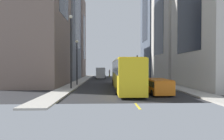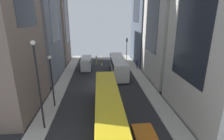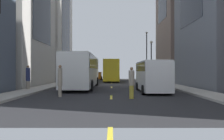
# 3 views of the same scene
# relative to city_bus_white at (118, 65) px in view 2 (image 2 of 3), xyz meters

# --- Properties ---
(ground_plane) EXTENTS (40.12, 40.12, 0.00)m
(ground_plane) POSITION_rel_city_bus_white_xyz_m (3.03, 4.91, -2.01)
(ground_plane) COLOR #28282B
(sidewalk_west) EXTENTS (2.11, 44.00, 0.15)m
(sidewalk_west) POSITION_rel_city_bus_white_xyz_m (-3.98, 4.91, -1.93)
(sidewalk_west) COLOR #B2ADA3
(sidewalk_west) RESTS_ON ground
(sidewalk_east) EXTENTS (2.11, 44.00, 0.15)m
(sidewalk_east) POSITION_rel_city_bus_white_xyz_m (10.04, 4.91, -1.93)
(sidewalk_east) COLOR #B2ADA3
(sidewalk_east) RESTS_ON ground
(lane_stripe_0) EXTENTS (0.16, 2.00, 0.01)m
(lane_stripe_0) POSITION_rel_city_bus_white_xyz_m (3.03, -16.09, -2.00)
(lane_stripe_0) COLOR yellow
(lane_stripe_0) RESTS_ON ground
(lane_stripe_1) EXTENTS (0.16, 2.00, 0.01)m
(lane_stripe_1) POSITION_rel_city_bus_white_xyz_m (3.03, -7.69, -2.00)
(lane_stripe_1) COLOR yellow
(lane_stripe_1) RESTS_ON ground
(lane_stripe_2) EXTENTS (0.16, 2.00, 0.01)m
(lane_stripe_2) POSITION_rel_city_bus_white_xyz_m (3.03, 0.71, -2.00)
(lane_stripe_2) COLOR yellow
(lane_stripe_2) RESTS_ON ground
(lane_stripe_3) EXTENTS (0.16, 2.00, 0.01)m
(lane_stripe_3) POSITION_rel_city_bus_white_xyz_m (3.03, 9.11, -2.00)
(lane_stripe_3) COLOR yellow
(lane_stripe_3) RESTS_ON ground
(lane_stripe_4) EXTENTS (0.16, 2.00, 0.01)m
(lane_stripe_4) POSITION_rel_city_bus_white_xyz_m (3.03, 17.51, -2.00)
(lane_stripe_4) COLOR yellow
(lane_stripe_4) RESTS_ON ground
(building_west_1) EXTENTS (9.86, 11.18, 22.89)m
(building_west_1) POSITION_rel_city_bus_white_xyz_m (-10.12, 3.09, 9.44)
(building_west_1) COLOR beige
(building_west_1) RESTS_ON ground
(building_east_0) EXTENTS (9.41, 7.53, 21.83)m
(building_east_0) POSITION_rel_city_bus_white_xyz_m (15.95, -11.61, 8.91)
(building_east_0) COLOR #7A665B
(building_east_0) RESTS_ON ground
(city_bus_white) EXTENTS (2.80, 11.08, 3.35)m
(city_bus_white) POSITION_rel_city_bus_white_xyz_m (0.00, 0.00, 0.00)
(city_bus_white) COLOR silver
(city_bus_white) RESTS_ON ground
(streetcar_yellow) EXTENTS (2.70, 14.85, 3.59)m
(streetcar_yellow) POSITION_rel_city_bus_white_xyz_m (2.96, 16.30, 0.12)
(streetcar_yellow) COLOR yellow
(streetcar_yellow) RESTS_ON ground
(delivery_van_white) EXTENTS (2.25, 5.76, 2.58)m
(delivery_van_white) POSITION_rel_city_bus_white_xyz_m (6.45, -4.27, -0.49)
(delivery_van_white) COLOR white
(delivery_van_white) RESTS_ON ground
(pedestrian_waiting_curb) EXTENTS (0.37, 0.37, 2.03)m
(pedestrian_waiting_curb) POSITION_rel_city_bus_white_xyz_m (4.33, -8.40, -0.93)
(pedestrian_waiting_curb) COLOR gold
(pedestrian_waiting_curb) RESTS_ON ground
(pedestrian_walking_far) EXTENTS (0.32, 0.32, 2.19)m
(pedestrian_walking_far) POSITION_rel_city_bus_white_xyz_m (-0.50, -7.41, -0.84)
(pedestrian_walking_far) COLOR gray
(pedestrian_walking_far) RESTS_ON ground
(pedestrian_crossing_near) EXTENTS (0.37, 0.37, 2.12)m
(pedestrian_crossing_near) POSITION_rel_city_bus_white_xyz_m (-4.47, -3.04, -0.75)
(pedestrian_crossing_near) COLOR gray
(pedestrian_crossing_near) RESTS_ON ground
(traffic_light_near_corner) EXTENTS (0.32, 0.44, 5.74)m
(traffic_light_near_corner) POSITION_rel_city_bus_white_xyz_m (-3.33, -10.21, 2.14)
(traffic_light_near_corner) COLOR black
(traffic_light_near_corner) RESTS_ON ground
(streetlamp_near) EXTENTS (0.44, 0.44, 8.88)m
(streetlamp_near) POSITION_rel_city_bus_white_xyz_m (9.48, 16.56, 3.43)
(streetlamp_near) COLOR black
(streetlamp_near) RESTS_ON ground
(streetlamp_far) EXTENTS (0.44, 0.44, 6.53)m
(streetlamp_far) POSITION_rel_city_bus_white_xyz_m (9.48, 12.11, 2.18)
(streetlamp_far) COLOR black
(streetlamp_far) RESTS_ON ground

